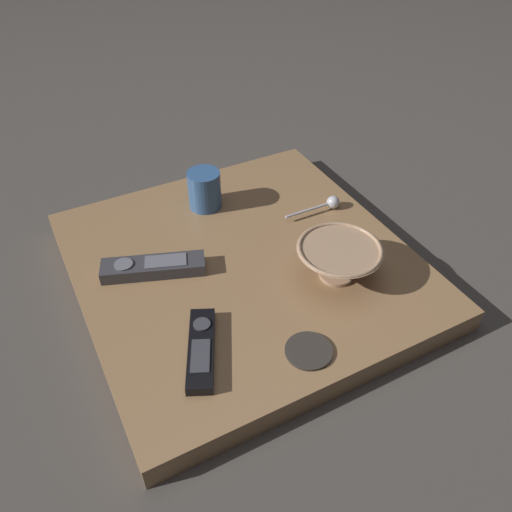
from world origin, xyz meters
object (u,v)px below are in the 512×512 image
Objects in this scene: coffee_mug at (204,190)px; tv_remote_near at (153,267)px; drink_coaster at (309,351)px; teaspoon at (330,203)px; tv_remote_far at (201,349)px; cereal_bowl at (338,260)px.

tv_remote_near is at bearing 131.64° from coffee_mug.
teaspoon is at bearing -38.51° from drink_coaster.
tv_remote_far is 0.18m from drink_coaster.
tv_remote_far is at bearing 120.25° from teaspoon.
cereal_bowl reaches higher than teaspoon.
cereal_bowl is 0.36m from coffee_mug.
teaspoon and tv_remote_near have the same top height.
coffee_mug is 0.47m from drink_coaster.
coffee_mug reaches higher than tv_remote_near.
teaspoon is (0.19, -0.11, -0.03)m from cereal_bowl.
cereal_bowl is 1.87× the size of coffee_mug.
cereal_bowl is at bearing -158.44° from coffee_mug.
tv_remote_near is 2.53× the size of drink_coaster.
drink_coaster is at bearing 178.26° from coffee_mug.
drink_coaster is at bearing 132.24° from cereal_bowl.
tv_remote_near reaches higher than tv_remote_far.
coffee_mug is 0.63× the size of teaspoon.
tv_remote_near is at bearing 28.20° from drink_coaster.
tv_remote_near is at bearing 60.66° from cereal_bowl.
tv_remote_near is at bearing 92.41° from teaspoon.
teaspoon is 0.42m from tv_remote_near.
tv_remote_near is at bearing 1.16° from tv_remote_far.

